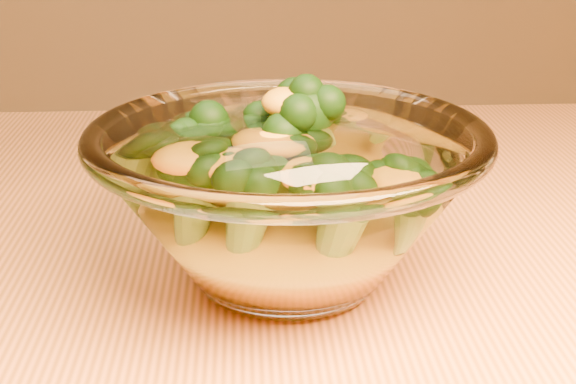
# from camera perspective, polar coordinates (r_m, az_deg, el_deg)

# --- Properties ---
(glass_bowl) EXTENTS (0.23, 0.23, 0.10)m
(glass_bowl) POSITION_cam_1_polar(r_m,az_deg,el_deg) (0.46, 0.00, -0.57)
(glass_bowl) COLOR white
(glass_bowl) RESTS_ON table
(cheese_sauce) EXTENTS (0.13, 0.13, 0.04)m
(cheese_sauce) POSITION_cam_1_polar(r_m,az_deg,el_deg) (0.47, -0.00, -3.00)
(cheese_sauce) COLOR orange
(cheese_sauce) RESTS_ON glass_bowl
(broccoli_heap) EXTENTS (0.16, 0.14, 0.08)m
(broccoli_heap) POSITION_cam_1_polar(r_m,az_deg,el_deg) (0.46, -1.69, 1.91)
(broccoli_heap) COLOR black
(broccoli_heap) RESTS_ON cheese_sauce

